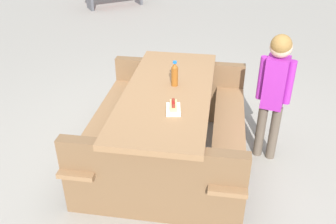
% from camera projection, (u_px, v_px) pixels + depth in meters
% --- Properties ---
extents(ground_plane, '(30.00, 30.00, 0.00)m').
position_uv_depth(ground_plane, '(168.00, 158.00, 3.58)').
color(ground_plane, gray).
rests_on(ground_plane, ground).
extents(picnic_table, '(1.92, 1.55, 0.75)m').
position_uv_depth(picnic_table, '(168.00, 119.00, 3.36)').
color(picnic_table, olive).
rests_on(picnic_table, ground).
extents(soda_bottle, '(0.06, 0.06, 0.23)m').
position_uv_depth(soda_bottle, '(175.00, 74.00, 3.23)').
color(soda_bottle, brown).
rests_on(soda_bottle, picnic_table).
extents(hotdog_tray, '(0.20, 0.15, 0.08)m').
position_uv_depth(hotdog_tray, '(173.00, 108.00, 2.87)').
color(hotdog_tray, white).
rests_on(hotdog_tray, picnic_table).
extents(child_in_coat, '(0.20, 0.30, 1.24)m').
position_uv_depth(child_in_coat, '(275.00, 83.00, 3.21)').
color(child_in_coat, brown).
rests_on(child_in_coat, ground).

